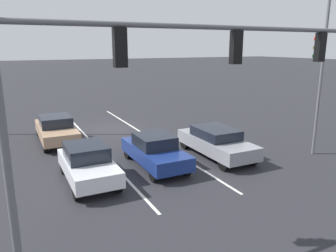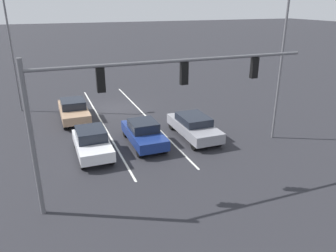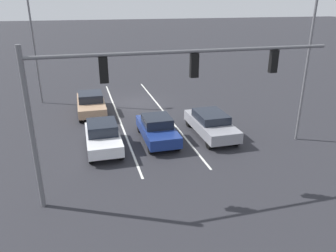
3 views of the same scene
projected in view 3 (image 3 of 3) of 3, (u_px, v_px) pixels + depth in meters
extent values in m
plane|color=#28282D|center=(135.00, 103.00, 26.30)|extent=(240.00, 240.00, 0.00)
cube|color=silver|center=(164.00, 113.00, 24.03)|extent=(0.12, 17.97, 0.01)
cube|color=silver|center=(118.00, 117.00, 23.19)|extent=(0.12, 17.97, 0.01)
cube|color=gray|center=(211.00, 125.00, 19.80)|extent=(1.88, 4.71, 0.63)
cube|color=black|center=(211.00, 116.00, 19.68)|extent=(1.66, 2.30, 0.48)
cube|color=red|center=(207.00, 110.00, 21.99)|extent=(0.24, 0.06, 0.12)
cube|color=red|center=(188.00, 112.00, 21.67)|extent=(0.24, 0.06, 0.12)
cylinder|color=black|center=(236.00, 140.00, 18.52)|extent=(0.22, 0.66, 0.66)
cylinder|color=black|center=(209.00, 143.00, 18.12)|extent=(0.22, 0.66, 0.66)
cylinder|color=black|center=(212.00, 119.00, 21.71)|extent=(0.22, 0.66, 0.66)
cylinder|color=black|center=(189.00, 122.00, 21.32)|extent=(0.22, 0.66, 0.66)
cube|color=silver|center=(103.00, 139.00, 17.87)|extent=(1.78, 4.03, 0.59)
cube|color=black|center=(102.00, 127.00, 17.87)|extent=(1.57, 1.91, 0.58)
cube|color=red|center=(111.00, 123.00, 19.75)|extent=(0.24, 0.06, 0.12)
cube|color=red|center=(89.00, 125.00, 19.44)|extent=(0.24, 0.06, 0.12)
cylinder|color=black|center=(121.00, 153.00, 16.90)|extent=(0.22, 0.72, 0.72)
cylinder|color=black|center=(91.00, 156.00, 16.52)|extent=(0.22, 0.72, 0.72)
cylinder|color=black|center=(114.00, 133.00, 19.43)|extent=(0.22, 0.72, 0.72)
cylinder|color=black|center=(88.00, 135.00, 19.06)|extent=(0.22, 0.72, 0.72)
cube|color=navy|center=(157.00, 131.00, 19.05)|extent=(1.77, 4.28, 0.61)
cube|color=black|center=(157.00, 121.00, 18.89)|extent=(1.56, 1.78, 0.55)
cube|color=red|center=(159.00, 116.00, 21.03)|extent=(0.24, 0.06, 0.12)
cube|color=red|center=(140.00, 117.00, 20.73)|extent=(0.24, 0.06, 0.12)
cylinder|color=black|center=(177.00, 145.00, 17.93)|extent=(0.22, 0.64, 0.64)
cylinder|color=black|center=(151.00, 148.00, 17.56)|extent=(0.22, 0.64, 0.64)
cylinder|color=black|center=(163.00, 125.00, 20.76)|extent=(0.22, 0.64, 0.64)
cylinder|color=black|center=(140.00, 127.00, 20.38)|extent=(0.22, 0.64, 0.64)
cube|color=tan|center=(91.00, 104.00, 23.72)|extent=(1.89, 4.80, 0.59)
cube|color=black|center=(90.00, 97.00, 23.55)|extent=(1.66, 2.01, 0.56)
cube|color=red|center=(98.00, 93.00, 25.95)|extent=(0.24, 0.06, 0.12)
cube|color=red|center=(81.00, 95.00, 25.63)|extent=(0.24, 0.06, 0.12)
cylinder|color=black|center=(105.00, 115.00, 22.41)|extent=(0.22, 0.71, 0.71)
cylinder|color=black|center=(80.00, 117.00, 22.01)|extent=(0.22, 0.71, 0.71)
cylinder|color=black|center=(101.00, 101.00, 25.64)|extent=(0.22, 0.71, 0.71)
cylinder|color=black|center=(79.00, 102.00, 25.24)|extent=(0.22, 0.71, 0.71)
cylinder|color=slate|center=(32.00, 133.00, 12.02)|extent=(0.20, 0.20, 6.35)
cylinder|color=slate|center=(190.00, 51.00, 12.53)|extent=(12.10, 0.14, 0.14)
cube|color=black|center=(274.00, 61.00, 13.63)|extent=(0.32, 0.22, 0.95)
sphere|color=red|center=(272.00, 54.00, 13.67)|extent=(0.20, 0.20, 0.20)
sphere|color=#4C420C|center=(271.00, 61.00, 13.78)|extent=(0.20, 0.20, 0.20)
sphere|color=#0A3814|center=(271.00, 67.00, 13.88)|extent=(0.20, 0.20, 0.20)
cube|color=black|center=(194.00, 65.00, 12.77)|extent=(0.32, 0.22, 0.95)
sphere|color=red|center=(193.00, 57.00, 12.81)|extent=(0.20, 0.20, 0.20)
sphere|color=#4C420C|center=(193.00, 65.00, 12.92)|extent=(0.20, 0.20, 0.20)
sphere|color=#0A3814|center=(193.00, 72.00, 13.02)|extent=(0.20, 0.20, 0.20)
cube|color=black|center=(104.00, 70.00, 11.91)|extent=(0.32, 0.22, 0.95)
sphere|color=red|center=(103.00, 62.00, 11.95)|extent=(0.20, 0.20, 0.20)
sphere|color=#4C420C|center=(103.00, 69.00, 12.06)|extent=(0.20, 0.20, 0.20)
sphere|color=#0A3814|center=(104.00, 77.00, 12.16)|extent=(0.20, 0.20, 0.20)
cylinder|color=slate|center=(34.00, 43.00, 24.62)|extent=(0.14, 0.14, 9.47)
cylinder|color=slate|center=(307.00, 61.00, 17.80)|extent=(0.14, 0.14, 9.24)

